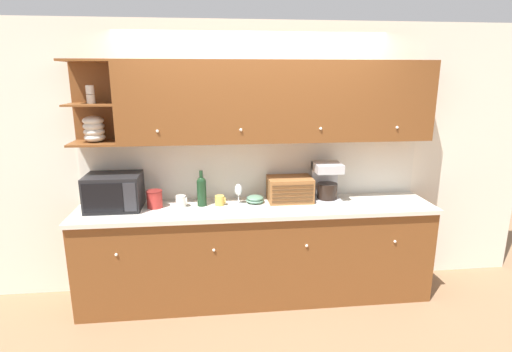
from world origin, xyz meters
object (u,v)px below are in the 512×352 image
(microwave, at_px, (114,192))
(coffee_maker, at_px, (326,182))
(bowl_stack_on_counter, at_px, (255,199))
(wine_bottle, at_px, (202,190))
(mug_blue_second, at_px, (220,200))
(bread_box, at_px, (290,189))
(wine_glass, at_px, (238,190))
(storage_canister, at_px, (155,199))
(mug, at_px, (181,201))

(microwave, relative_size, coffee_maker, 1.30)
(coffee_maker, bearing_deg, bowl_stack_on_counter, -179.54)
(wine_bottle, bearing_deg, microwave, -179.66)
(microwave, height_order, mug_blue_second, microwave)
(wine_bottle, bearing_deg, coffee_maker, 1.71)
(mug_blue_second, bearing_deg, microwave, 179.81)
(bread_box, distance_m, coffee_maker, 0.36)
(coffee_maker, bearing_deg, mug_blue_second, -177.58)
(wine_bottle, relative_size, mug_blue_second, 3.39)
(microwave, xyz_separation_m, wine_bottle, (0.78, 0.00, -0.01))
(wine_bottle, relative_size, wine_glass, 1.74)
(wine_bottle, bearing_deg, bowl_stack_on_counter, 3.43)
(microwave, xyz_separation_m, coffee_maker, (1.97, 0.04, 0.03))
(wine_bottle, height_order, bread_box, wine_bottle)
(storage_canister, bearing_deg, mug, -0.02)
(wine_bottle, xyz_separation_m, wine_glass, (0.34, 0.02, -0.02))
(wine_glass, distance_m, bread_box, 0.50)
(storage_canister, xyz_separation_m, mug_blue_second, (0.59, 0.00, -0.04))
(microwave, distance_m, wine_bottle, 0.78)
(microwave, distance_m, mug_blue_second, 0.96)
(bowl_stack_on_counter, bearing_deg, wine_glass, -174.67)
(storage_canister, bearing_deg, microwave, 179.11)
(storage_canister, xyz_separation_m, bowl_stack_on_counter, (0.93, 0.04, -0.05))
(microwave, xyz_separation_m, mug, (0.59, -0.01, -0.11))
(bread_box, xyz_separation_m, coffee_maker, (0.35, -0.02, 0.07))
(bowl_stack_on_counter, height_order, coffee_maker, coffee_maker)
(storage_canister, distance_m, mug, 0.24)
(mug, distance_m, bread_box, 1.03)
(bowl_stack_on_counter, bearing_deg, mug, -176.66)
(wine_glass, bearing_deg, coffee_maker, 1.38)
(storage_canister, relative_size, mug, 1.55)
(mug_blue_second, distance_m, wine_glass, 0.20)
(wine_bottle, xyz_separation_m, coffee_maker, (1.19, 0.04, 0.03))
(wine_bottle, relative_size, bowl_stack_on_counter, 1.96)
(bowl_stack_on_counter, relative_size, bread_box, 0.41)
(wine_glass, bearing_deg, mug_blue_second, -172.54)
(microwave, bearing_deg, mug, -0.54)
(bowl_stack_on_counter, bearing_deg, wine_bottle, -176.57)
(microwave, distance_m, mug, 0.60)
(mug, height_order, bowl_stack_on_counter, mug)
(microwave, xyz_separation_m, mug_blue_second, (0.95, -0.00, -0.11))
(microwave, height_order, mug, microwave)
(microwave, height_order, bowl_stack_on_counter, microwave)
(mug, relative_size, bread_box, 0.25)
(storage_canister, bearing_deg, bowl_stack_on_counter, 2.48)
(mug_blue_second, relative_size, wine_glass, 0.51)
(storage_canister, xyz_separation_m, wine_glass, (0.77, 0.03, 0.05))
(mug_blue_second, bearing_deg, bowl_stack_on_counter, 6.45)
(microwave, height_order, coffee_maker, coffee_maker)
(microwave, relative_size, bowl_stack_on_counter, 2.82)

